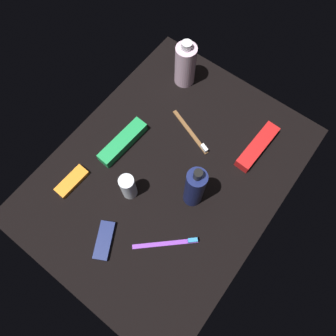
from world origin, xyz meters
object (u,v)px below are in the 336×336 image
(lotion_bottle, at_px, (195,188))
(toothbrush_brown, at_px, (192,134))
(toothbrush_purple, at_px, (169,243))
(toothpaste_box_green, at_px, (123,142))
(toothpaste_box_red, at_px, (257,147))
(snack_bar_orange, at_px, (72,181))
(deodorant_stick, at_px, (128,187))
(snack_bar_navy, at_px, (104,240))
(bodywash_bottle, at_px, (185,65))

(lotion_bottle, bearing_deg, toothbrush_brown, -144.39)
(toothbrush_purple, height_order, toothpaste_box_green, toothpaste_box_green)
(toothpaste_box_red, height_order, snack_bar_orange, toothpaste_box_red)
(toothbrush_brown, relative_size, snack_bar_orange, 1.67)
(deodorant_stick, xyz_separation_m, snack_bar_navy, (0.15, 0.03, -0.04))
(lotion_bottle, relative_size, deodorant_stick, 1.99)
(lotion_bottle, relative_size, snack_bar_orange, 1.93)
(toothbrush_purple, bearing_deg, bodywash_bottle, -148.16)
(toothpaste_box_green, bearing_deg, snack_bar_orange, -8.74)
(toothbrush_purple, bearing_deg, toothbrush_brown, -154.92)
(deodorant_stick, distance_m, toothpaste_box_green, 0.16)
(toothbrush_purple, xyz_separation_m, toothpaste_box_red, (-0.39, 0.04, 0.01))
(toothpaste_box_green, relative_size, snack_bar_navy, 1.69)
(bodywash_bottle, relative_size, snack_bar_navy, 1.62)
(snack_bar_orange, bearing_deg, toothpaste_box_green, 170.31)
(toothbrush_purple, relative_size, snack_bar_orange, 1.35)
(deodorant_stick, xyz_separation_m, toothpaste_box_green, (-0.11, -0.12, -0.03))
(bodywash_bottle, height_order, toothpaste_box_red, bodywash_bottle)
(lotion_bottle, xyz_separation_m, toothbrush_brown, (-0.17, -0.12, -0.08))
(lotion_bottle, distance_m, snack_bar_navy, 0.29)
(toothbrush_brown, height_order, toothbrush_purple, same)
(deodorant_stick, bearing_deg, snack_bar_orange, -63.13)
(toothbrush_brown, bearing_deg, toothpaste_box_green, -43.70)
(bodywash_bottle, bearing_deg, toothbrush_purple, 31.84)
(lotion_bottle, relative_size, toothbrush_purple, 1.43)
(bodywash_bottle, distance_m, toothbrush_purple, 0.55)
(bodywash_bottle, relative_size, toothbrush_brown, 0.97)
(lotion_bottle, distance_m, toothbrush_brown, 0.22)
(toothpaste_box_green, height_order, snack_bar_orange, toothpaste_box_green)
(toothbrush_brown, height_order, snack_bar_navy, toothbrush_brown)
(toothbrush_purple, xyz_separation_m, toothpaste_box_green, (-0.15, -0.30, 0.01))
(lotion_bottle, height_order, snack_bar_navy, lotion_bottle)
(snack_bar_orange, bearing_deg, deodorant_stick, 119.27)
(toothpaste_box_red, relative_size, snack_bar_orange, 1.69)
(toothpaste_box_green, bearing_deg, toothbrush_purple, 65.71)
(toothbrush_purple, distance_m, toothpaste_box_green, 0.33)
(bodywash_bottle, height_order, toothbrush_brown, bodywash_bottle)
(toothbrush_brown, height_order, snack_bar_orange, toothbrush_brown)
(deodorant_stick, distance_m, snack_bar_orange, 0.18)
(toothbrush_brown, relative_size, toothpaste_box_green, 0.99)
(toothpaste_box_red, bearing_deg, deodorant_stick, -30.08)
(bodywash_bottle, bearing_deg, lotion_bottle, 39.30)
(deodorant_stick, relative_size, snack_bar_orange, 0.97)
(lotion_bottle, distance_m, snack_bar_orange, 0.36)
(bodywash_bottle, relative_size, toothpaste_box_green, 0.96)
(lotion_bottle, bearing_deg, bodywash_bottle, -140.70)
(bodywash_bottle, xyz_separation_m, toothbrush_purple, (0.47, 0.29, -0.07))
(deodorant_stick, xyz_separation_m, toothbrush_purple, (0.05, 0.18, -0.04))
(toothbrush_brown, bearing_deg, bodywash_bottle, -137.12)
(bodywash_bottle, bearing_deg, deodorant_stick, 14.79)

